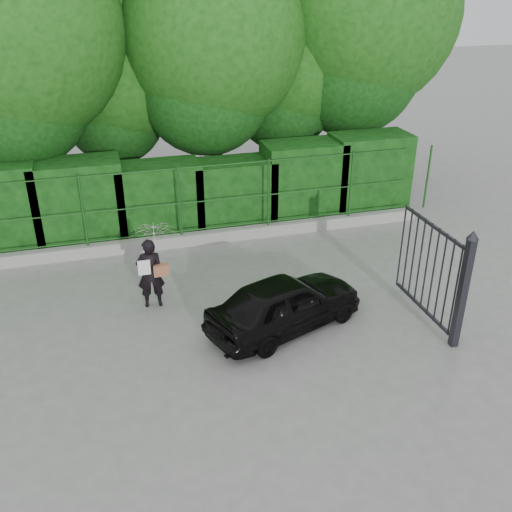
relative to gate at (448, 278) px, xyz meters
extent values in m
plane|color=gray|center=(-4.60, 0.72, -1.19)|extent=(80.00, 80.00, 0.00)
cube|color=#9E9E99|center=(-4.60, 5.22, -1.04)|extent=(14.00, 0.25, 0.30)
cylinder|color=#194917|center=(-6.50, 5.22, 0.01)|extent=(0.06, 0.06, 1.80)
cylinder|color=#194917|center=(-4.20, 5.22, 0.01)|extent=(0.06, 0.06, 1.80)
cylinder|color=#194917|center=(-1.90, 5.22, 0.01)|extent=(0.06, 0.06, 1.80)
cylinder|color=#194917|center=(0.40, 5.22, 0.01)|extent=(0.06, 0.06, 1.80)
cylinder|color=#194917|center=(2.70, 5.22, 0.01)|extent=(0.06, 0.06, 1.80)
cylinder|color=#194917|center=(-4.60, 5.22, -0.79)|extent=(13.60, 0.03, 0.03)
cylinder|color=#194917|center=(-4.60, 5.22, -0.04)|extent=(13.60, 0.03, 0.03)
cylinder|color=#194917|center=(-4.60, 5.22, 0.86)|extent=(13.60, 0.03, 0.03)
cube|color=black|center=(-6.60, 6.22, -0.11)|extent=(2.20, 1.20, 2.16)
cube|color=black|center=(-4.60, 6.22, -0.24)|extent=(2.20, 1.20, 1.90)
cube|color=black|center=(-2.60, 6.22, -0.28)|extent=(2.20, 1.20, 1.82)
cube|color=black|center=(-0.60, 6.22, -0.11)|extent=(2.20, 1.20, 2.15)
cube|color=black|center=(1.40, 6.22, -0.07)|extent=(2.20, 1.20, 2.24)
cylinder|color=black|center=(-7.60, 7.92, 1.06)|extent=(0.36, 0.36, 4.50)
sphere|color=#14470F|center=(-7.60, 7.92, 3.76)|extent=(5.40, 5.40, 5.40)
cylinder|color=black|center=(-5.10, 9.22, 0.44)|extent=(0.36, 0.36, 3.25)
sphere|color=#14470F|center=(-5.10, 9.22, 2.39)|extent=(3.90, 3.90, 3.90)
cylinder|color=black|center=(-2.60, 8.22, 0.94)|extent=(0.36, 0.36, 4.25)
sphere|color=#14470F|center=(-2.60, 8.22, 3.49)|extent=(5.10, 5.10, 5.10)
cylinder|color=black|center=(-0.10, 8.92, 0.56)|extent=(0.36, 0.36, 3.50)
sphere|color=#14470F|center=(-0.10, 8.92, 2.66)|extent=(4.20, 4.20, 4.20)
cylinder|color=black|center=(1.90, 8.52, 1.19)|extent=(0.36, 0.36, 4.75)
sphere|color=#14470F|center=(1.90, 8.52, 4.04)|extent=(5.70, 5.70, 5.70)
cube|color=#25252C|center=(0.00, -0.48, -0.09)|extent=(0.14, 0.14, 2.20)
cone|color=#25252C|center=(0.00, -0.48, 1.09)|extent=(0.22, 0.22, 0.16)
cube|color=#25252C|center=(0.00, 0.67, -1.04)|extent=(0.05, 2.00, 0.06)
cube|color=#25252C|center=(0.00, 0.67, 0.76)|extent=(0.05, 2.00, 0.06)
cylinder|color=#25252C|center=(0.00, -0.28, -0.14)|extent=(0.04, 0.04, 1.90)
cylinder|color=#25252C|center=(0.00, -0.03, -0.14)|extent=(0.04, 0.04, 1.90)
cylinder|color=#25252C|center=(0.00, 0.22, -0.14)|extent=(0.04, 0.04, 1.90)
cylinder|color=#25252C|center=(0.00, 0.47, -0.14)|extent=(0.04, 0.04, 1.90)
cylinder|color=#25252C|center=(0.00, 0.72, -0.14)|extent=(0.04, 0.04, 1.90)
cylinder|color=#25252C|center=(0.00, 0.97, -0.14)|extent=(0.04, 0.04, 1.90)
cylinder|color=#25252C|center=(0.00, 1.22, -0.14)|extent=(0.04, 0.04, 1.90)
cylinder|color=#25252C|center=(0.00, 1.47, -0.14)|extent=(0.04, 0.04, 1.90)
cylinder|color=#25252C|center=(0.00, 1.72, -0.14)|extent=(0.04, 0.04, 1.90)
imported|color=black|center=(-5.26, 2.50, -0.42)|extent=(0.58, 0.40, 1.53)
imported|color=silver|center=(-5.11, 2.55, 0.17)|extent=(0.97, 0.99, 0.89)
cube|color=#94573A|center=(-5.04, 2.42, -0.34)|extent=(0.32, 0.15, 0.24)
cube|color=white|center=(-5.38, 2.38, -0.22)|extent=(0.25, 0.02, 0.32)
imported|color=black|center=(-2.86, 0.98, -0.64)|extent=(3.48, 2.36, 1.10)
camera|label=1|loc=(-5.98, -7.96, 5.12)|focal=40.00mm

